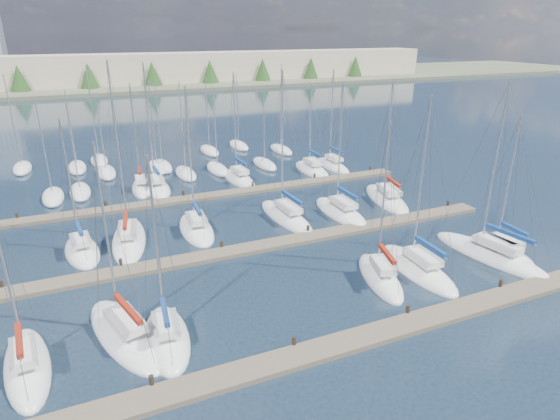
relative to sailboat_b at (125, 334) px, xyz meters
name	(u,v)px	position (x,y,z in m)	size (l,w,h in m)	color
ground	(168,140)	(12.74, 51.98, -0.17)	(400.00, 400.00, 0.00)	#1E2E3D
dock_near	(362,338)	(12.74, -6.01, -0.02)	(44.00, 1.93, 1.10)	#6B5E4C
dock_mid	(270,244)	(12.74, 7.99, -0.02)	(44.00, 1.93, 1.10)	#6B5E4C
dock_far	(222,194)	(12.74, 21.99, -0.02)	(44.00, 1.93, 1.10)	#6B5E4C
sailboat_b	(125,334)	(0.00, 0.00, 0.00)	(5.04, 9.51, 12.48)	white
sailboat_j	(196,229)	(7.83, 13.74, 0.01)	(3.26, 8.17, 13.50)	white
sailboat_h	(82,251)	(-1.90, 12.99, 0.01)	(3.24, 7.01, 11.69)	white
sailboat_i	(129,240)	(1.91, 13.74, 0.02)	(4.19, 10.09, 15.72)	white
sailboat_e	(418,268)	(21.36, -0.46, 0.01)	(3.28, 8.85, 13.78)	white
sailboat_m	(386,199)	(28.50, 13.45, 0.00)	(5.22, 10.06, 13.23)	white
sailboat_f	(490,255)	(28.21, -0.93, 0.00)	(4.42, 10.64, 14.47)	white
sailboat_g	(502,252)	(29.52, -0.93, 0.02)	(3.14, 7.22, 11.98)	white
sailboat_l	(341,212)	(22.00, 12.06, 0.00)	(3.05, 8.95, 13.40)	white
sailboat_q	(312,170)	(26.27, 26.58, 0.00)	(3.21, 8.21, 11.81)	white
sailboat_n	(141,188)	(4.96, 27.69, 0.03)	(2.73, 6.99, 12.57)	white
sailboat_a	(27,366)	(-5.19, -0.86, 0.01)	(3.04, 7.84, 11.18)	white
sailboat_o	(156,188)	(6.56, 27.14, 0.02)	(2.86, 7.85, 14.67)	white
sailboat_d	(380,277)	(17.98, -0.39, 0.02)	(4.23, 7.72, 12.27)	white
sailboat_c	(167,338)	(2.22, -1.40, 0.01)	(3.20, 7.15, 11.85)	white
sailboat_r	(332,166)	(29.62, 27.09, 0.02)	(2.36, 8.01, 13.19)	white
sailboat_k	(286,216)	(16.53, 13.15, 0.02)	(3.08, 9.83, 14.57)	white
sailboat_p	(239,179)	(16.35, 26.62, 0.01)	(2.99, 7.97, 13.38)	white
distant_boats	(159,166)	(8.40, 35.74, 0.12)	(36.93, 20.75, 13.30)	#9EA0A5
shoreline	(66,62)	(-0.55, 141.75, 7.27)	(400.00, 60.00, 38.00)	#666B51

